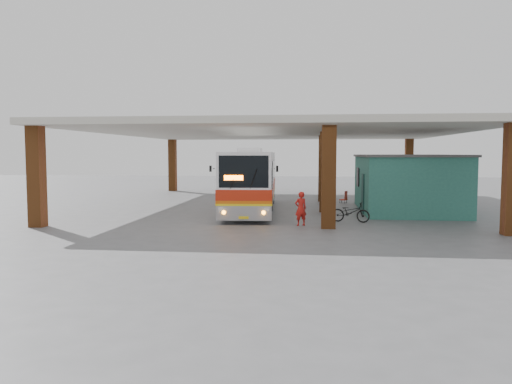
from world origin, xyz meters
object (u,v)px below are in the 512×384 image
at_px(motorcycle, 350,212).
at_px(pedestrian, 301,209).
at_px(coach_bus, 251,180).
at_px(red_chair, 345,198).

xyz_separation_m(motorcycle, pedestrian, (-2.26, -1.37, 0.29)).
xyz_separation_m(coach_bus, motorcycle, (5.15, -4.30, -1.25)).
bearing_deg(coach_bus, red_chair, 36.54).
relative_size(coach_bus, pedestrian, 7.98).
bearing_deg(pedestrian, red_chair, -129.53).
bearing_deg(coach_bus, motorcycle, -43.52).
bearing_deg(red_chair, pedestrian, -80.26).
height_order(pedestrian, red_chair, pedestrian).
xyz_separation_m(motorcycle, red_chair, (0.30, 8.89, -0.10)).
height_order(coach_bus, red_chair, coach_bus).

